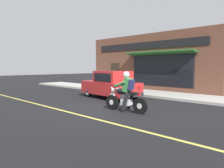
{
  "coord_description": "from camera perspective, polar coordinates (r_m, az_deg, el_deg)",
  "views": [
    {
      "loc": [
        -6.69,
        -6.84,
        1.81
      ],
      "look_at": [
        1.0,
        0.74,
        0.95
      ],
      "focal_mm": 35.0,
      "sensor_mm": 36.0,
      "label": 1
    }
  ],
  "objects": [
    {
      "name": "ground_plane",
      "position": [
        9.73,
        -1.03,
        -6.16
      ],
      "size": [
        80.0,
        80.0,
        0.0
      ],
      "primitive_type": "plane",
      "color": "black"
    },
    {
      "name": "sidewalk_curb",
      "position": [
        15.5,
        4.88,
        -1.91
      ],
      "size": [
        2.6,
        22.0,
        0.14
      ],
      "primitive_type": "cube",
      "color": "#ADAAA3",
      "rests_on": "ground"
    },
    {
      "name": "lane_stripe",
      "position": [
        11.13,
        -18.8,
        -5.02
      ],
      "size": [
        0.12,
        19.8,
        0.01
      ],
      "primitive_type": "cube",
      "color": "#D1C64C",
      "rests_on": "ground"
    },
    {
      "name": "storefront_building",
      "position": [
        16.43,
        9.2,
        5.53
      ],
      "size": [
        1.25,
        10.91,
        4.2
      ],
      "color": "brown",
      "rests_on": "ground"
    },
    {
      "name": "motorcycle_with_rider",
      "position": [
        8.77,
        3.65,
        -2.87
      ],
      "size": [
        0.59,
        2.02,
        1.62
      ],
      "color": "black",
      "rests_on": "ground"
    },
    {
      "name": "car_hatchback",
      "position": [
        12.46,
        -0.33,
        -0.26
      ],
      "size": [
        2.1,
        3.96,
        1.57
      ],
      "color": "black",
      "rests_on": "ground"
    },
    {
      "name": "trash_bin",
      "position": [
        16.33,
        1.75,
        0.42
      ],
      "size": [
        0.56,
        0.56,
        0.98
      ],
      "color": "#514C47",
      "rests_on": "sidewalk_curb"
    }
  ]
}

